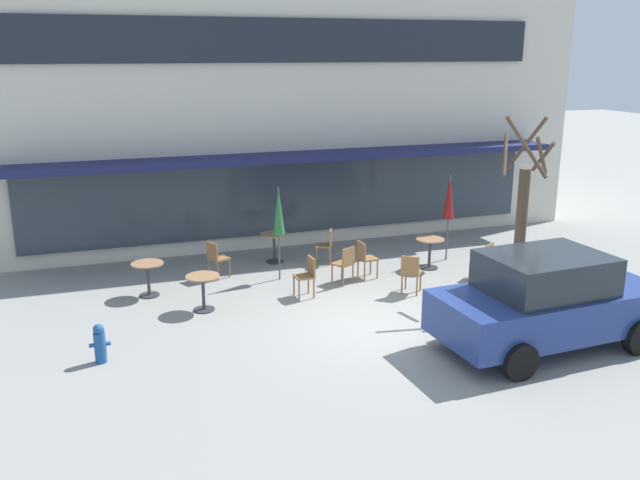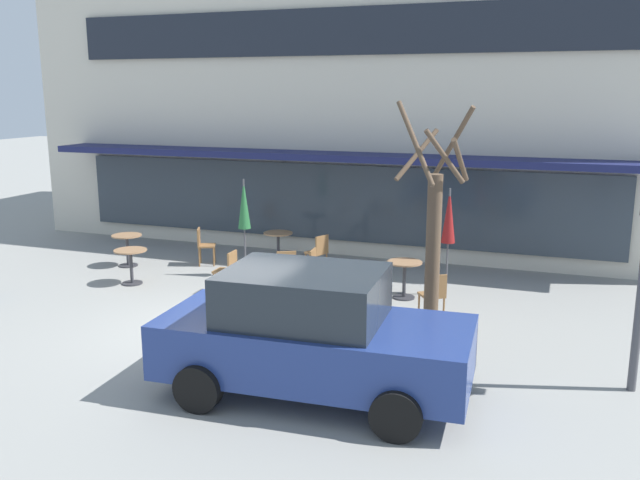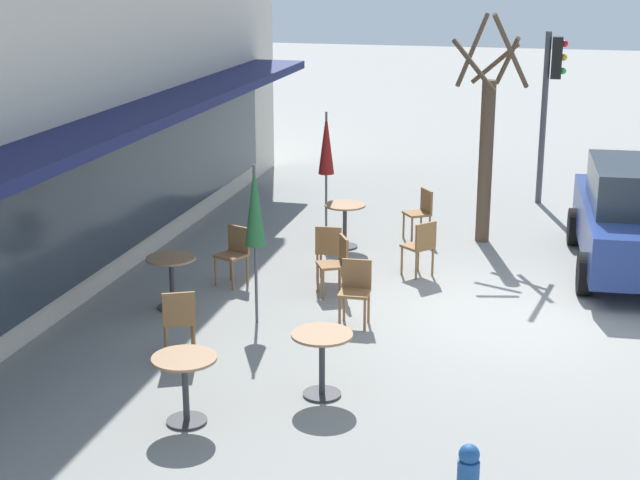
# 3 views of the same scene
# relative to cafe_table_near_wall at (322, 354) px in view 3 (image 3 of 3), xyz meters

# --- Properties ---
(ground_plane) EXTENTS (80.00, 80.00, 0.00)m
(ground_plane) POSITION_rel_cafe_table_near_wall_xyz_m (3.11, -1.92, -0.52)
(ground_plane) COLOR gray
(cafe_table_near_wall) EXTENTS (0.70, 0.70, 0.76)m
(cafe_table_near_wall) POSITION_rel_cafe_table_near_wall_xyz_m (0.00, 0.00, 0.00)
(cafe_table_near_wall) COLOR #333338
(cafe_table_near_wall) RESTS_ON ground
(cafe_table_streetside) EXTENTS (0.70, 0.70, 0.76)m
(cafe_table_streetside) POSITION_rel_cafe_table_near_wall_xyz_m (5.77, 1.02, 0.00)
(cafe_table_streetside) COLOR #333338
(cafe_table_streetside) RESTS_ON ground
(cafe_table_by_tree) EXTENTS (0.70, 0.70, 0.76)m
(cafe_table_by_tree) POSITION_rel_cafe_table_near_wall_xyz_m (-1.00, 1.26, 0.00)
(cafe_table_by_tree) COLOR #333338
(cafe_table_by_tree) RESTS_ON ground
(cafe_table_mid_patio) EXTENTS (0.70, 0.70, 0.76)m
(cafe_table_mid_patio) POSITION_rel_cafe_table_near_wall_xyz_m (2.26, 2.74, 0.00)
(cafe_table_mid_patio) COLOR #333338
(cafe_table_mid_patio) RESTS_ON ground
(patio_umbrella_green_folded) EXTENTS (0.28, 0.28, 2.20)m
(patio_umbrella_green_folded) POSITION_rel_cafe_table_near_wall_xyz_m (2.03, 1.42, 1.11)
(patio_umbrella_green_folded) COLOR #4C4C51
(patio_umbrella_green_folded) RESTS_ON ground
(patio_umbrella_cream_folded) EXTENTS (0.28, 0.28, 2.20)m
(patio_umbrella_cream_folded) POSITION_rel_cafe_table_near_wall_xyz_m (6.53, 1.53, 1.11)
(patio_umbrella_cream_folded) COLOR #4C4C51
(patio_umbrella_cream_folded) RESTS_ON ground
(cafe_chair_0) EXTENTS (0.43, 0.43, 0.89)m
(cafe_chair_0) POSITION_rel_cafe_table_near_wall_xyz_m (3.97, 0.86, 0.01)
(cafe_chair_0) COLOR olive
(cafe_chair_0) RESTS_ON ground
(cafe_chair_1) EXTENTS (0.53, 0.53, 0.89)m
(cafe_chair_1) POSITION_rel_cafe_table_near_wall_xyz_m (0.64, 1.98, 0.01)
(cafe_chair_1) COLOR olive
(cafe_chair_1) RESTS_ON ground
(cafe_chair_2) EXTENTS (0.42, 0.42, 0.89)m
(cafe_chair_2) POSITION_rel_cafe_table_near_wall_xyz_m (2.29, 0.10, 0.01)
(cafe_chair_2) COLOR olive
(cafe_chair_2) RESTS_ON ground
(cafe_chair_3) EXTENTS (0.52, 0.52, 0.89)m
(cafe_chair_3) POSITION_rel_cafe_table_near_wall_xyz_m (3.49, 2.22, 0.01)
(cafe_chair_3) COLOR olive
(cafe_chair_3) RESTS_ON ground
(cafe_chair_4) EXTENTS (0.54, 0.54, 0.89)m
(cafe_chair_4) POSITION_rel_cafe_table_near_wall_xyz_m (3.37, 0.61, 0.01)
(cafe_chair_4) COLOR olive
(cafe_chair_4) RESTS_ON ground
(cafe_chair_5) EXTENTS (0.56, 0.56, 0.89)m
(cafe_chair_5) POSITION_rel_cafe_table_near_wall_xyz_m (4.52, -0.47, 0.01)
(cafe_chair_5) COLOR olive
(cafe_chair_5) RESTS_ON ground
(cafe_chair_6) EXTENTS (0.56, 0.56, 0.89)m
(cafe_chair_6) POSITION_rel_cafe_table_near_wall_xyz_m (6.58, -0.17, 0.01)
(cafe_chair_6) COLOR olive
(cafe_chair_6) RESTS_ON ground
(street_tree) EXTENTS (1.23, 1.31, 3.95)m
(street_tree) POSITION_rel_cafe_table_near_wall_xyz_m (6.73, -1.24, 1.23)
(street_tree) COLOR brown
(street_tree) RESTS_ON ground
(traffic_light_pole) EXTENTS (0.26, 0.44, 3.40)m
(traffic_light_pole) POSITION_rel_cafe_table_near_wall_xyz_m (9.74, -2.20, 1.78)
(traffic_light_pole) COLOR #47474C
(traffic_light_pole) RESTS_ON ground
(fire_hydrant) EXTENTS (0.36, 0.20, 0.71)m
(fire_hydrant) POSITION_rel_cafe_table_near_wall_xyz_m (-2.10, -1.86, -0.16)
(fire_hydrant) COLOR #1E4C8C
(fire_hydrant) RESTS_ON ground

